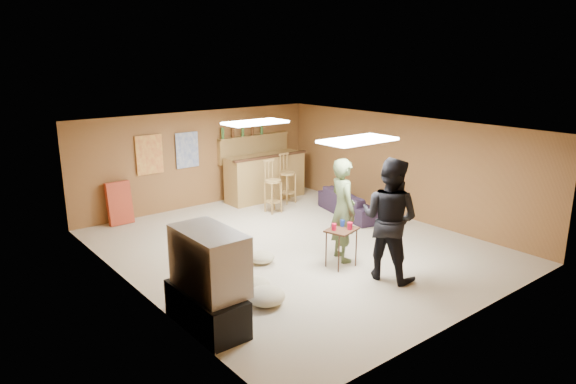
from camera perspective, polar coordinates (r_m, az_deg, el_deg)
ground at (r=9.53m, az=0.76°, el=-6.06°), size 7.00×7.00×0.00m
ceiling at (r=8.98m, az=0.81°, el=7.16°), size 6.00×7.00×0.02m
wall_back at (r=12.03m, az=-9.92°, el=3.63°), size 6.00×0.02×2.20m
wall_front at (r=6.98m, az=19.48°, el=-5.34°), size 6.00×0.02×2.20m
wall_left at (r=7.71m, az=-16.71°, el=-3.20°), size 0.02×7.00×2.20m
wall_right at (r=11.29m, az=12.62°, el=2.75°), size 0.02×7.00×2.20m
tv_stand at (r=6.88m, az=-9.04°, el=-12.66°), size 0.55×1.30×0.50m
dvd_box at (r=7.03m, az=-7.41°, el=-12.90°), size 0.35×0.50×0.08m
tv_body at (r=6.64m, az=-8.74°, el=-7.52°), size 0.60×1.10×0.80m
tv_screen at (r=6.79m, az=-6.47°, el=-6.93°), size 0.02×0.95×0.65m
bar_counter at (r=12.48m, az=-2.54°, el=1.67°), size 2.00×0.60×1.10m
bar_lip at (r=12.17m, az=-1.87°, el=3.98°), size 2.10×0.12×0.05m
bar_shelf at (r=12.66m, az=-3.81°, el=6.22°), size 2.00×0.18×0.05m
bar_backing at (r=12.72m, az=-3.84°, el=4.90°), size 2.00×0.14×0.60m
poster_left at (r=11.43m, az=-15.14°, el=4.02°), size 0.60×0.03×0.85m
poster_right at (r=11.81m, az=-11.15°, el=4.60°), size 0.55×0.03×0.80m
folding_chair_stack at (r=11.20m, az=-18.23°, el=-1.18°), size 0.50×0.26×0.91m
ceiling_panel_front at (r=7.89m, az=7.79°, el=5.72°), size 1.20×0.60×0.04m
ceiling_panel_back at (r=9.93m, az=-3.65°, el=7.71°), size 1.20×0.60×0.04m
person_olive at (r=8.72m, az=6.11°, el=-1.99°), size 0.61×0.75×1.78m
person_black at (r=8.09m, az=11.22°, el=-2.97°), size 0.95×1.10×1.94m
sofa at (r=11.39m, az=7.16°, el=-1.21°), size 1.11×1.95×0.54m
tray_table at (r=8.60m, az=5.93°, el=-6.18°), size 0.60×0.53×0.66m
cup_red_near at (r=8.40m, az=5.13°, el=-3.89°), size 0.10×0.10×0.11m
cup_red_far at (r=8.46m, az=6.89°, el=-3.77°), size 0.09×0.09×0.12m
cup_blue at (r=8.60m, az=6.09°, el=-3.43°), size 0.10×0.10×0.11m
bar_stool_left at (r=11.37m, az=-1.67°, el=0.84°), size 0.48×0.48×1.29m
bar_stool_right at (r=12.12m, az=-0.03°, el=1.77°), size 0.44×0.44×1.30m
cushion_near_tv at (r=7.77m, az=-3.92°, el=-10.27°), size 0.57×0.57×0.23m
cushion_mid at (r=8.80m, az=-2.91°, el=-7.26°), size 0.52×0.52×0.19m
cushion_far at (r=7.41m, az=-2.45°, el=-11.47°), size 0.63×0.63×0.25m
bottle_row at (r=12.43m, az=-5.06°, el=6.76°), size 1.20×0.08×0.26m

